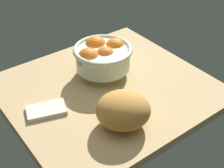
{
  "coord_description": "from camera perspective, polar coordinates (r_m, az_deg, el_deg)",
  "views": [
    {
      "loc": [
        50.24,
        69.39,
        64.96
      ],
      "look_at": [
        1.86,
        5.03,
        5.0
      ],
      "focal_mm": 50.98,
      "sensor_mm": 36.0,
      "label": 1
    }
  ],
  "objects": [
    {
      "name": "fruit_bowl",
      "position": [
        1.1,
        -1.82,
        5.04
      ],
      "size": [
        20.39,
        20.39,
        12.2
      ],
      "color": "silver",
      "rests_on": "ground"
    },
    {
      "name": "napkin_folded",
      "position": [
        0.99,
        -11.7,
        -4.58
      ],
      "size": [
        13.44,
        10.26,
        1.32
      ],
      "primitive_type": "cube",
      "rotation": [
        0.0,
        0.0,
        -0.32
      ],
      "color": "silver",
      "rests_on": "ground"
    },
    {
      "name": "ground_plane",
      "position": [
        1.08,
        -0.82,
        -1.13
      ],
      "size": [
        66.28,
        61.09,
        3.0
      ],
      "primitive_type": "cube",
      "color": "tan"
    },
    {
      "name": "bread_loaf",
      "position": [
        0.9,
        2.02,
        -4.72
      ],
      "size": [
        20.74,
        20.24,
        10.81
      ],
      "primitive_type": "ellipsoid",
      "rotation": [
        0.0,
        0.0,
        2.54
      ],
      "color": "#CB8C40",
      "rests_on": "ground"
    }
  ]
}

